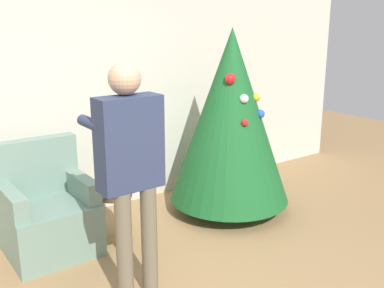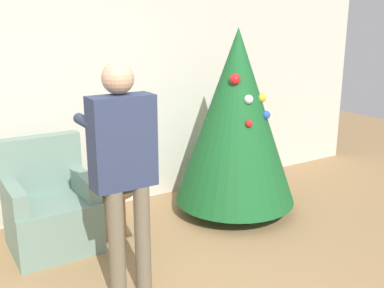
% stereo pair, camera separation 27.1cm
% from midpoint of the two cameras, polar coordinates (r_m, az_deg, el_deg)
% --- Properties ---
extents(wall_back, '(8.00, 0.06, 2.70)m').
position_cam_midpoint_polar(wall_back, '(4.72, -16.97, 6.79)').
color(wall_back, beige).
rests_on(wall_back, ground_plane).
extents(christmas_tree, '(1.27, 1.27, 1.94)m').
position_cam_midpoint_polar(christmas_tree, '(4.68, 3.27, 3.49)').
color(christmas_tree, brown).
rests_on(christmas_tree, ground_plane).
extents(armchair, '(0.73, 0.68, 0.99)m').
position_cam_midpoint_polar(armchair, '(4.25, -19.60, -8.45)').
color(armchair, gray).
rests_on(armchair, ground_plane).
extents(person_standing, '(0.47, 0.57, 1.73)m').
position_cam_midpoint_polar(person_standing, '(3.21, -10.26, -2.05)').
color(person_standing, '#6B604C').
rests_on(person_standing, ground_plane).
extents(side_stool, '(0.33, 0.33, 0.49)m').
position_cam_midpoint_polar(side_stool, '(4.20, -11.68, -7.47)').
color(side_stool, '#A37547').
rests_on(side_stool, ground_plane).
extents(laptop, '(0.31, 0.21, 0.02)m').
position_cam_midpoint_polar(laptop, '(4.16, -11.76, -6.05)').
color(laptop, '#38383D').
rests_on(laptop, side_stool).
extents(book, '(0.20, 0.16, 0.02)m').
position_cam_midpoint_polar(book, '(4.15, -11.78, -5.77)').
color(book, navy).
rests_on(book, laptop).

